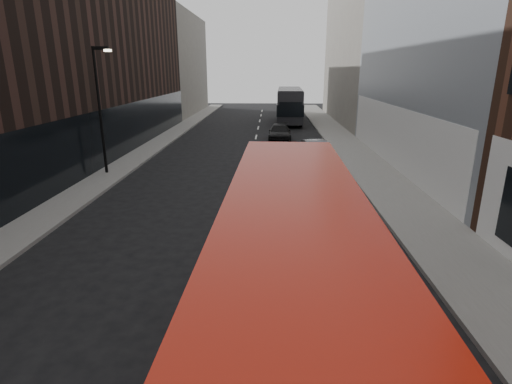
# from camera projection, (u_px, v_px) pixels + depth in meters

# --- Properties ---
(sidewalk_right) EXTENTS (3.00, 80.00, 0.15)m
(sidewalk_right) POSITION_uv_depth(u_px,v_px,m) (353.00, 152.00, 29.65)
(sidewalk_right) COLOR slate
(sidewalk_right) RESTS_ON ground
(sidewalk_left) EXTENTS (2.00, 80.00, 0.15)m
(sidewalk_left) POSITION_uv_depth(u_px,v_px,m) (147.00, 150.00, 30.20)
(sidewalk_left) COLOR slate
(sidewalk_left) RESTS_ON ground
(building_victorian) EXTENTS (6.50, 24.00, 21.00)m
(building_victorian) POSITION_uv_depth(u_px,v_px,m) (361.00, 35.00, 44.83)
(building_victorian) COLOR slate
(building_victorian) RESTS_ON ground
(building_left_mid) EXTENTS (5.00, 24.00, 14.00)m
(building_left_mid) POSITION_uv_depth(u_px,v_px,m) (117.00, 56.00, 33.06)
(building_left_mid) COLOR black
(building_left_mid) RESTS_ON ground
(building_left_far) EXTENTS (5.00, 20.00, 13.00)m
(building_left_far) POSITION_uv_depth(u_px,v_px,m) (177.00, 65.00, 54.21)
(building_left_far) COLOR slate
(building_left_far) RESTS_ON ground
(street_lamp) EXTENTS (1.06, 0.22, 7.00)m
(street_lamp) POSITION_uv_depth(u_px,v_px,m) (100.00, 102.00, 22.31)
(street_lamp) COLOR black
(street_lamp) RESTS_ON sidewalk_left
(red_bus) EXTENTS (2.60, 10.15, 4.08)m
(red_bus) POSITION_uv_depth(u_px,v_px,m) (292.00, 297.00, 6.79)
(red_bus) COLOR #AB190A
(red_bus) RESTS_ON ground
(grey_bus) EXTENTS (3.16, 12.01, 3.85)m
(grey_bus) POSITION_uv_depth(u_px,v_px,m) (290.00, 104.00, 46.17)
(grey_bus) COLOR black
(grey_bus) RESTS_ON ground
(car_a) EXTENTS (1.98, 4.27, 1.42)m
(car_a) POSITION_uv_depth(u_px,v_px,m) (310.00, 160.00, 24.05)
(car_a) COLOR black
(car_a) RESTS_ON ground
(car_b) EXTENTS (1.95, 4.36, 1.39)m
(car_b) POSITION_uv_depth(u_px,v_px,m) (316.00, 151.00, 26.85)
(car_b) COLOR gray
(car_b) RESTS_ON ground
(car_c) EXTENTS (2.01, 4.75, 1.37)m
(car_c) POSITION_uv_depth(u_px,v_px,m) (280.00, 132.00, 34.76)
(car_c) COLOR black
(car_c) RESTS_ON ground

